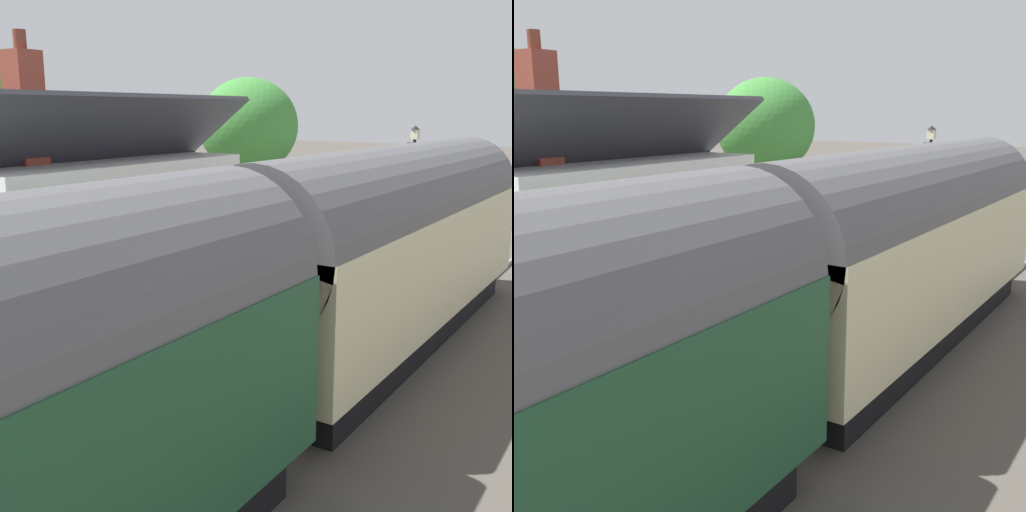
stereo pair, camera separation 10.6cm
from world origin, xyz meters
TOP-DOWN VIEW (x-y plane):
  - ground_plane at (0.00, 0.00)m, footprint 160.00×160.00m
  - platform at (0.00, 3.83)m, footprint 32.00×5.66m
  - platform_edge_coping at (0.00, 1.18)m, footprint 32.00×0.36m
  - rail_near at (0.00, -1.62)m, footprint 52.00×0.08m
  - rail_far at (0.00, -0.18)m, footprint 52.00×0.08m
  - station_building at (-5.12, 4.58)m, footprint 6.93×3.58m
  - bench_near_building at (4.61, 2.77)m, footprint 1.41×0.45m
  - bench_platform_end at (8.94, 2.76)m, footprint 1.41×0.46m
  - planter_under_sign at (6.20, 4.75)m, footprint 0.49×0.49m
  - planter_bench_right at (0.47, 2.55)m, footprint 0.46×0.46m
  - planter_bench_left at (7.38, 5.20)m, footprint 0.49×0.49m
  - planter_corner_building at (1.76, 1.83)m, footprint 0.52×0.52m
  - planter_edge_far at (8.57, 5.78)m, footprint 0.42×0.42m
  - lamp_post_platform at (6.42, 1.55)m, footprint 0.32×0.50m
  - station_sign_board at (1.45, 1.69)m, footprint 0.96×0.06m
  - tree_behind_building at (10.95, 11.38)m, footprint 4.69×4.76m

SIDE VIEW (x-z plane):
  - ground_plane at x=0.00m, z-range 0.00..0.00m
  - rail_near at x=0.00m, z-range 0.00..0.14m
  - rail_far at x=0.00m, z-range 0.00..0.14m
  - platform at x=0.00m, z-range 0.00..0.96m
  - platform_edge_coping at x=0.00m, z-range 0.96..0.98m
  - planter_edge_far at x=8.57m, z-range 0.96..1.70m
  - planter_bench_left at x=7.38m, z-range 0.97..1.71m
  - planter_corner_building at x=1.76m, z-range 0.93..1.79m
  - planter_bench_right at x=0.47m, z-range 0.99..1.76m
  - planter_under_sign at x=6.20m, z-range 1.00..1.85m
  - bench_near_building at x=4.61m, z-range 1.00..1.88m
  - bench_platform_end at x=8.94m, z-range 1.00..1.88m
  - station_sign_board at x=1.45m, z-range 1.36..2.93m
  - station_building at x=-5.12m, z-range -0.15..5.38m
  - lamp_post_platform at x=6.42m, z-range 1.68..5.26m
  - tree_behind_building at x=10.95m, z-range 1.01..7.57m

